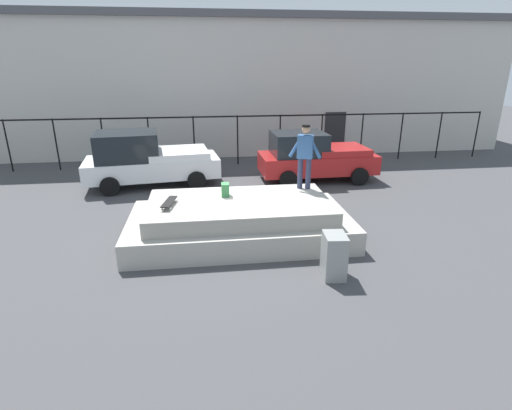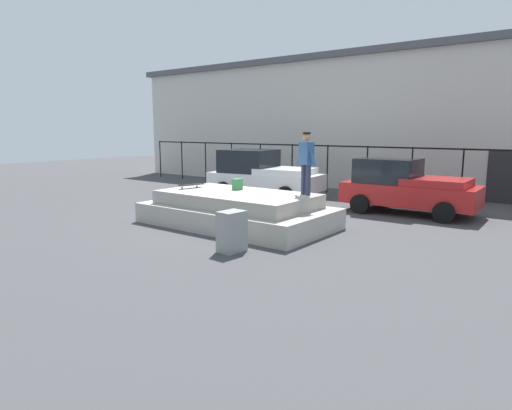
% 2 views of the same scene
% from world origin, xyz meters
% --- Properties ---
extents(ground_plane, '(60.00, 60.00, 0.00)m').
position_xyz_m(ground_plane, '(0.00, 0.00, 0.00)').
color(ground_plane, '#424244').
extents(concrete_ledge, '(5.51, 2.98, 0.97)m').
position_xyz_m(concrete_ledge, '(0.29, -0.41, 0.44)').
color(concrete_ledge, '#ADA89E').
rests_on(concrete_ledge, ground_plane).
extents(skateboarder, '(0.85, 0.42, 1.72)m').
position_xyz_m(skateboarder, '(2.12, 0.40, 1.96)').
color(skateboarder, '#2D334C').
rests_on(skateboarder, concrete_ledge).
extents(skateboard, '(0.36, 0.86, 0.12)m').
position_xyz_m(skateboard, '(-1.41, -0.56, 1.07)').
color(skateboard, black).
rests_on(skateboard, concrete_ledge).
extents(backpack, '(0.21, 0.29, 0.34)m').
position_xyz_m(backpack, '(-0.03, 0.01, 1.14)').
color(backpack, '#33723F').
rests_on(backpack, concrete_ledge).
extents(car_white_pickup_near, '(4.85, 2.65, 1.93)m').
position_xyz_m(car_white_pickup_near, '(-2.57, 4.63, 0.94)').
color(car_white_pickup_near, white).
rests_on(car_white_pickup_near, ground_plane).
extents(car_red_pickup_mid, '(4.31, 2.15, 1.81)m').
position_xyz_m(car_red_pickup_mid, '(3.52, 4.45, 0.90)').
color(car_red_pickup_mid, '#B21E1E').
rests_on(car_red_pickup_mid, ground_plane).
extents(utility_box, '(0.49, 0.64, 0.94)m').
position_xyz_m(utility_box, '(2.03, -2.66, 0.47)').
color(utility_box, gray).
rests_on(utility_box, ground_plane).
extents(fence_row, '(24.06, 0.06, 2.10)m').
position_xyz_m(fence_row, '(0.00, 7.26, 1.41)').
color(fence_row, black).
rests_on(fence_row, ground_plane).
extents(warehouse_building, '(28.98, 8.29, 6.29)m').
position_xyz_m(warehouse_building, '(0.00, 12.63, 3.15)').
color(warehouse_building, beige).
rests_on(warehouse_building, ground_plane).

